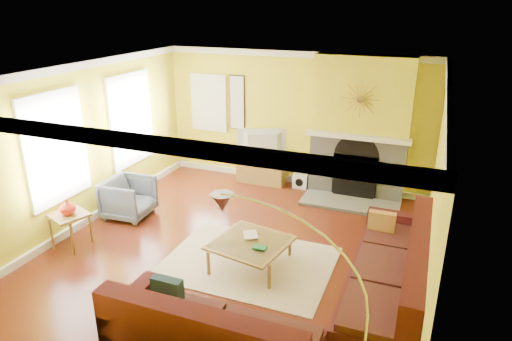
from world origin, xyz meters
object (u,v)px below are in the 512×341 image
at_px(coffee_table, 251,253).
at_px(media_console, 262,169).
at_px(side_table, 71,230).
at_px(sectional_sofa, 294,267).
at_px(arc_lamp, 297,320).
at_px(armchair, 129,198).

height_order(coffee_table, media_console, media_console).
height_order(coffee_table, side_table, side_table).
bearing_deg(side_table, sectional_sofa, -0.00).
distance_m(sectional_sofa, arc_lamp, 1.88).
xyz_separation_m(media_console, side_table, (-1.80, -3.60, 0.00)).
xyz_separation_m(media_console, armchair, (-1.60, -2.40, 0.08)).
xyz_separation_m(sectional_sofa, armchair, (-3.40, 1.20, -0.10)).
xyz_separation_m(media_console, arc_lamp, (2.33, -5.30, 0.79)).
bearing_deg(coffee_table, media_console, 107.88).
xyz_separation_m(coffee_table, side_table, (-2.80, -0.50, 0.08)).
relative_size(coffee_table, side_table, 1.82).
bearing_deg(coffee_table, sectional_sofa, -32.01).
height_order(armchair, side_table, armchair).
bearing_deg(media_console, sectional_sofa, -63.43).
distance_m(coffee_table, media_console, 3.26).
relative_size(coffee_table, armchair, 1.29).
bearing_deg(media_console, arc_lamp, -66.31).
xyz_separation_m(sectional_sofa, coffee_table, (-0.80, 0.50, -0.25)).
bearing_deg(side_table, media_console, 63.43).
relative_size(sectional_sofa, side_table, 6.73).
xyz_separation_m(side_table, arc_lamp, (4.12, -1.70, 0.79)).
bearing_deg(arc_lamp, media_console, 113.69).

